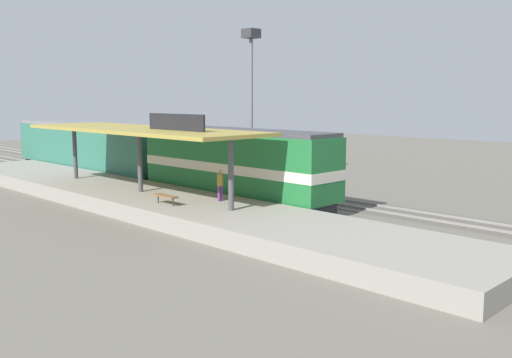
# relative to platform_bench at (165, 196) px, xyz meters

# --- Properties ---
(ground_plane) EXTENTS (120.00, 120.00, 0.00)m
(ground_plane) POSITION_rel_platform_bench_xyz_m (8.00, 4.43, -1.34)
(ground_plane) COLOR #666056
(track_near) EXTENTS (3.20, 110.00, 0.16)m
(track_near) POSITION_rel_platform_bench_xyz_m (6.00, 4.43, -1.31)
(track_near) COLOR #565249
(track_near) RESTS_ON ground
(track_far) EXTENTS (3.20, 110.00, 0.16)m
(track_far) POSITION_rel_platform_bench_xyz_m (10.60, 4.43, -1.31)
(track_far) COLOR #565249
(track_far) RESTS_ON ground
(platform) EXTENTS (6.00, 44.00, 0.90)m
(platform) POSITION_rel_platform_bench_xyz_m (1.40, 4.43, -0.89)
(platform) COLOR gray
(platform) RESTS_ON ground
(station_canopy) EXTENTS (5.20, 18.00, 4.70)m
(station_canopy) POSITION_rel_platform_bench_xyz_m (1.40, 4.33, 3.19)
(station_canopy) COLOR #47474C
(station_canopy) RESTS_ON platform
(platform_bench) EXTENTS (0.44, 1.70, 0.50)m
(platform_bench) POSITION_rel_platform_bench_xyz_m (0.00, 0.00, 0.00)
(platform_bench) COLOR #333338
(platform_bench) RESTS_ON platform
(locomotive) EXTENTS (2.93, 14.43, 4.44)m
(locomotive) POSITION_rel_platform_bench_xyz_m (6.00, 1.09, 1.07)
(locomotive) COLOR #28282D
(locomotive) RESTS_ON track_near
(passenger_carriage_single) EXTENTS (2.90, 20.00, 4.24)m
(passenger_carriage_single) POSITION_rel_platform_bench_xyz_m (6.00, 19.09, 0.97)
(passenger_carriage_single) COLOR #28282D
(passenger_carriage_single) RESTS_ON track_near
(freight_car) EXTENTS (2.80, 12.00, 3.54)m
(freight_car) POSITION_rel_platform_bench_xyz_m (10.60, 7.81, 0.63)
(freight_car) COLOR #28282D
(freight_car) RESTS_ON track_far
(light_mast) EXTENTS (1.10, 1.10, 11.70)m
(light_mast) POSITION_rel_platform_bench_xyz_m (13.80, 7.59, 7.05)
(light_mast) COLOR slate
(light_mast) RESTS_ON ground
(person_waiting) EXTENTS (0.34, 0.34, 1.71)m
(person_waiting) POSITION_rel_platform_bench_xyz_m (2.74, -1.24, 0.51)
(person_waiting) COLOR #663375
(person_waiting) RESTS_ON platform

